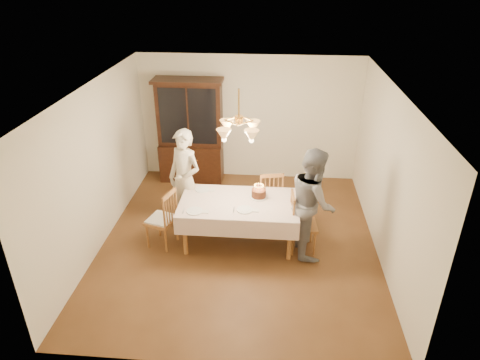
# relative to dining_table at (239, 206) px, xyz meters

# --- Properties ---
(ground) EXTENTS (5.00, 5.00, 0.00)m
(ground) POSITION_rel_dining_table_xyz_m (0.00, 0.00, -0.68)
(ground) COLOR #513017
(ground) RESTS_ON ground
(room_shell) EXTENTS (5.00, 5.00, 5.00)m
(room_shell) POSITION_rel_dining_table_xyz_m (0.00, 0.00, 0.90)
(room_shell) COLOR white
(room_shell) RESTS_ON ground
(dining_table) EXTENTS (1.90, 1.10, 0.76)m
(dining_table) POSITION_rel_dining_table_xyz_m (0.00, 0.00, 0.00)
(dining_table) COLOR brown
(dining_table) RESTS_ON ground
(china_hutch) EXTENTS (1.38, 0.54, 2.16)m
(china_hutch) POSITION_rel_dining_table_xyz_m (-1.20, 2.25, 0.36)
(china_hutch) COLOR black
(china_hutch) RESTS_ON ground
(chair_far_side) EXTENTS (0.51, 0.50, 1.00)m
(chair_far_side) POSITION_rel_dining_table_xyz_m (0.48, 0.73, -0.24)
(chair_far_side) COLOR brown
(chair_far_side) RESTS_ON ground
(chair_left_end) EXTENTS (0.53, 0.54, 1.00)m
(chair_left_end) POSITION_rel_dining_table_xyz_m (-1.24, -0.18, -0.23)
(chair_left_end) COLOR brown
(chair_left_end) RESTS_ON ground
(chair_right_end) EXTENTS (0.45, 0.47, 1.00)m
(chair_right_end) POSITION_rel_dining_table_xyz_m (1.03, -0.12, -0.24)
(chair_right_end) COLOR brown
(chair_right_end) RESTS_ON ground
(elderly_woman) EXTENTS (0.77, 0.69, 1.77)m
(elderly_woman) POSITION_rel_dining_table_xyz_m (-0.97, 0.47, 0.20)
(elderly_woman) COLOR beige
(elderly_woman) RESTS_ON ground
(adult_in_grey) EXTENTS (0.76, 0.93, 1.77)m
(adult_in_grey) POSITION_rel_dining_table_xyz_m (1.15, -0.13, 0.20)
(adult_in_grey) COLOR slate
(adult_in_grey) RESTS_ON ground
(birthday_cake) EXTENTS (0.30, 0.30, 0.22)m
(birthday_cake) POSITION_rel_dining_table_xyz_m (0.31, 0.18, 0.14)
(birthday_cake) COLOR white
(birthday_cake) RESTS_ON dining_table
(place_setting_near_left) EXTENTS (0.40, 0.26, 0.02)m
(place_setting_near_left) POSITION_rel_dining_table_xyz_m (-0.65, -0.35, 0.08)
(place_setting_near_left) COLOR white
(place_setting_near_left) RESTS_ON dining_table
(place_setting_near_right) EXTENTS (0.40, 0.25, 0.02)m
(place_setting_near_right) POSITION_rel_dining_table_xyz_m (0.12, -0.25, 0.08)
(place_setting_near_right) COLOR white
(place_setting_near_right) RESTS_ON dining_table
(place_setting_far_left) EXTENTS (0.39, 0.24, 0.02)m
(place_setting_far_left) POSITION_rel_dining_table_xyz_m (-0.64, 0.35, 0.08)
(place_setting_far_left) COLOR white
(place_setting_far_left) RESTS_ON dining_table
(chandelier) EXTENTS (0.62, 0.62, 0.73)m
(chandelier) POSITION_rel_dining_table_xyz_m (-0.00, -0.00, 1.29)
(chandelier) COLOR #BF8C3F
(chandelier) RESTS_ON ground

